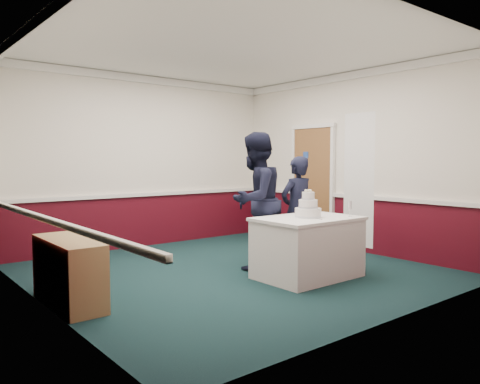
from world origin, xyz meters
TOP-DOWN VIEW (x-y plane):
  - ground at (0.00, 0.00)m, footprint 5.00×5.00m
  - room_shell at (0.08, 0.61)m, footprint 5.00×5.00m
  - sideboard at (-2.28, -0.07)m, footprint 0.41×1.20m
  - cake_table at (0.54, -0.87)m, footprint 1.32×0.92m
  - wedding_cake at (0.54, -0.87)m, footprint 0.35×0.35m
  - cake_knife at (0.51, -1.07)m, footprint 0.10×0.21m
  - champagne_flute at (1.04, -1.15)m, footprint 0.05×0.05m
  - person_man at (0.36, -0.04)m, footprint 1.10×0.97m
  - person_woman at (1.05, -0.17)m, footprint 0.60×0.41m

SIDE VIEW (x-z plane):
  - ground at x=0.00m, z-range 0.00..0.00m
  - sideboard at x=-2.28m, z-range 0.00..0.70m
  - cake_table at x=0.54m, z-range 0.01..0.80m
  - cake_knife at x=0.51m, z-range 0.79..0.79m
  - person_woman at x=1.05m, z-range 0.00..1.59m
  - wedding_cake at x=0.54m, z-range 0.72..1.08m
  - champagne_flute at x=1.04m, z-range 0.83..1.03m
  - person_man at x=0.36m, z-range 0.00..1.92m
  - room_shell at x=0.08m, z-range 0.47..3.47m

